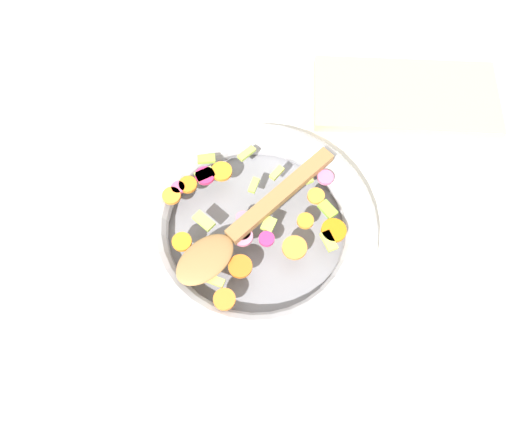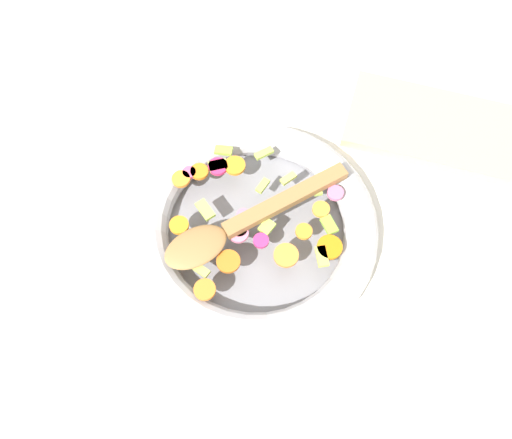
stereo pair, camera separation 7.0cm
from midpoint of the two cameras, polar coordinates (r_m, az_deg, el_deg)
ground_plane at (r=0.75m, az=-2.67°, el=-1.90°), size 4.00×4.00×0.00m
skillet at (r=0.73m, az=-2.75°, el=-1.22°), size 0.36×0.36×0.05m
chopped_vegetables at (r=0.70m, az=-3.48°, el=0.04°), size 0.27×0.26×0.01m
wooden_spoon at (r=0.69m, az=-4.62°, el=-1.32°), size 0.23×0.23×0.01m
cutting_board at (r=0.90m, az=14.57°, el=13.28°), size 0.31×0.15×0.02m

